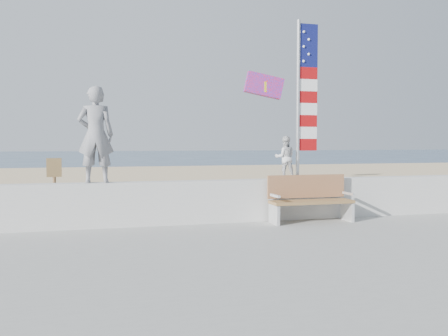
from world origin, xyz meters
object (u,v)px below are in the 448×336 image
(bench, at_px, (310,198))
(flag, at_px, (303,93))
(adult, at_px, (96,135))
(child, at_px, (285,158))

(bench, distance_m, flag, 2.35)
(adult, bearing_deg, child, -175.14)
(adult, distance_m, child, 4.07)
(flag, bearing_deg, adult, 180.00)
(adult, distance_m, bench, 4.65)
(adult, xyz_separation_m, flag, (4.47, -0.00, 0.95))
(adult, relative_size, bench, 1.06)
(adult, height_order, bench, adult)
(bench, xyz_separation_m, flag, (0.04, 0.45, 2.30))
(child, relative_size, flag, 0.27)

